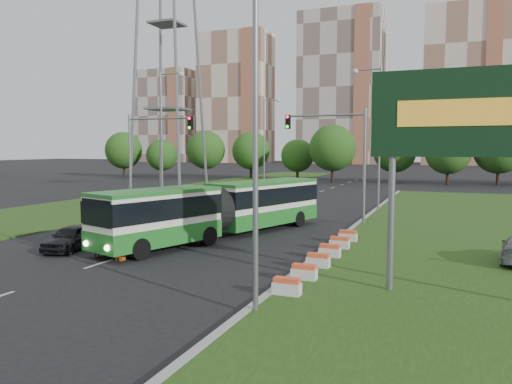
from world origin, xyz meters
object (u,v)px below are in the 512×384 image
at_px(billboard, 462,123).
at_px(shopping_trolley, 121,253).
at_px(traffic_mast_median, 341,148).
at_px(car_left_near, 71,238).
at_px(traffic_mast_left, 147,148).
at_px(car_left_far, 173,204).
at_px(transmission_pylon, 167,7).
at_px(articulated_bus, 218,209).
at_px(pedestrian, 98,240).

height_order(billboard, shopping_trolley, billboard).
xyz_separation_m(traffic_mast_median, car_left_near, (-11.22, -14.06, -4.70)).
relative_size(traffic_mast_left, car_left_far, 1.94).
distance_m(car_left_near, shopping_trolley, 4.06).
height_order(transmission_pylon, car_left_far, transmission_pylon).
distance_m(traffic_mast_left, car_left_near, 14.43).
distance_m(traffic_mast_median, articulated_bus, 10.32).
relative_size(car_left_far, pedestrian, 2.35).
relative_size(traffic_mast_median, transmission_pylon, 0.18).
relative_size(traffic_mast_left, car_left_near, 2.09).
relative_size(car_left_near, car_left_far, 0.93).
height_order(articulated_bus, shopping_trolley, articulated_bus).
height_order(transmission_pylon, pedestrian, transmission_pylon).
height_order(billboard, car_left_far, billboard).
bearing_deg(shopping_trolley, billboard, -7.02).
xyz_separation_m(transmission_pylon, articulated_bus, (19.07, -25.78, -20.30)).
distance_m(articulated_bus, shopping_trolley, 7.62).
height_order(billboard, traffic_mast_median, same).
height_order(traffic_mast_left, car_left_near, traffic_mast_left).
xyz_separation_m(billboard, pedestrian, (-16.07, 0.86, -5.29)).
relative_size(articulated_bus, pedestrian, 9.58).
relative_size(articulated_bus, car_left_far, 4.08).
height_order(billboard, articulated_bus, billboard).
bearing_deg(shopping_trolley, articulated_bus, 74.18).
bearing_deg(articulated_bus, pedestrian, -93.38).
bearing_deg(car_left_near, pedestrian, -34.05).
xyz_separation_m(traffic_mast_left, articulated_bus, (9.45, -6.78, -3.65)).
distance_m(billboard, traffic_mast_median, 17.68).
xyz_separation_m(transmission_pylon, car_left_far, (10.40, -16.61, -21.32)).
bearing_deg(pedestrian, billboard, -109.25).
bearing_deg(traffic_mast_median, billboard, -64.97).
bearing_deg(traffic_mast_median, transmission_pylon, 144.00).
relative_size(articulated_bus, car_left_near, 4.39).
xyz_separation_m(car_left_far, pedestrian, (5.77, -16.53, 0.20)).
xyz_separation_m(billboard, articulated_bus, (-13.18, 8.23, -4.47)).
relative_size(billboard, car_left_far, 1.94).
distance_m(traffic_mast_median, transmission_pylon, 34.86).
height_order(articulated_bus, car_left_near, articulated_bus).
xyz_separation_m(car_left_near, car_left_far, (-3.15, 15.45, 0.03)).
xyz_separation_m(traffic_mast_left, pedestrian, (6.56, -14.14, -4.47)).
bearing_deg(traffic_mast_median, articulated_bus, -126.29).
bearing_deg(shopping_trolley, car_left_far, 109.69).
distance_m(traffic_mast_median, car_left_far, 15.18).
height_order(transmission_pylon, shopping_trolley, transmission_pylon).
bearing_deg(articulated_bus, transmission_pylon, 144.54).
bearing_deg(pedestrian, transmission_pylon, 9.82).
distance_m(traffic_mast_median, traffic_mast_left, 15.19).
height_order(traffic_mast_left, articulated_bus, traffic_mast_left).
xyz_separation_m(transmission_pylon, pedestrian, (16.18, -33.14, -21.12)).
bearing_deg(car_left_near, shopping_trolley, -26.43).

